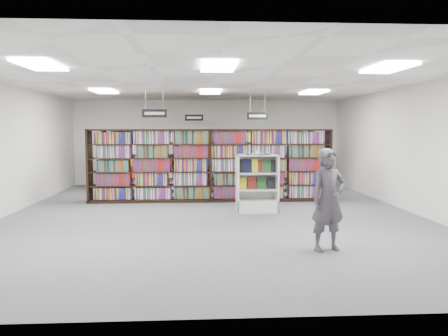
{
  "coord_description": "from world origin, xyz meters",
  "views": [
    {
      "loc": [
        -0.35,
        -10.64,
        2.08
      ],
      "look_at": [
        0.3,
        0.5,
        1.1
      ],
      "focal_mm": 35.0,
      "sensor_mm": 36.0,
      "label": 1
    }
  ],
  "objects": [
    {
      "name": "aisle_sign_left",
      "position": [
        -1.5,
        1.0,
        2.53
      ],
      "size": [
        0.65,
        0.02,
        0.8
      ],
      "color": "#B2B2B7",
      "rests_on": "ceiling"
    },
    {
      "name": "wall_back",
      "position": [
        0.0,
        6.0,
        1.6
      ],
      "size": [
        10.0,
        0.1,
        3.2
      ],
      "primitive_type": "cube",
      "color": "silver",
      "rests_on": "ground"
    },
    {
      "name": "aisle_sign_center",
      "position": [
        -0.5,
        5.0,
        2.53
      ],
      "size": [
        0.65,
        0.02,
        0.8
      ],
      "color": "#B2B2B7",
      "rests_on": "ceiling"
    },
    {
      "name": "wall_right",
      "position": [
        5.0,
        0.0,
        1.6
      ],
      "size": [
        0.1,
        12.0,
        3.2
      ],
      "primitive_type": "cube",
      "color": "silver",
      "rests_on": "ground"
    },
    {
      "name": "troffer_back_center",
      "position": [
        0.0,
        2.0,
        3.16
      ],
      "size": [
        0.6,
        1.2,
        0.04
      ],
      "primitive_type": "cube",
      "color": "white",
      "rests_on": "ceiling"
    },
    {
      "name": "troffer_back_left",
      "position": [
        -3.0,
        2.0,
        3.16
      ],
      "size": [
        0.6,
        1.2,
        0.04
      ],
      "primitive_type": "cube",
      "color": "white",
      "rests_on": "ceiling"
    },
    {
      "name": "ceiling",
      "position": [
        0.0,
        0.0,
        3.2
      ],
      "size": [
        10.0,
        12.0,
        0.1
      ],
      "primitive_type": "cube",
      "color": "white",
      "rests_on": "wall_back"
    },
    {
      "name": "open_book",
      "position": [
        1.12,
        0.18,
        1.49
      ],
      "size": [
        0.62,
        0.38,
        0.13
      ],
      "rotation": [
        0.0,
        0.0,
        -0.04
      ],
      "color": "black",
      "rests_on": "endcap_display"
    },
    {
      "name": "troffer_front_left",
      "position": [
        -3.0,
        -3.0,
        3.16
      ],
      "size": [
        0.6,
        1.2,
        0.04
      ],
      "primitive_type": "cube",
      "color": "white",
      "rests_on": "ceiling"
    },
    {
      "name": "wall_left",
      "position": [
        -5.0,
        0.0,
        1.6
      ],
      "size": [
        0.1,
        12.0,
        3.2
      ],
      "primitive_type": "cube",
      "color": "silver",
      "rests_on": "ground"
    },
    {
      "name": "bookshelf_row_mid",
      "position": [
        0.0,
        4.0,
        1.05
      ],
      "size": [
        7.0,
        0.6,
        2.1
      ],
      "color": "black",
      "rests_on": "floor"
    },
    {
      "name": "aisle_sign_right",
      "position": [
        1.5,
        3.0,
        2.53
      ],
      "size": [
        0.65,
        0.02,
        0.8
      ],
      "color": "#B2B2B7",
      "rests_on": "ceiling"
    },
    {
      "name": "wall_front",
      "position": [
        0.0,
        -6.0,
        1.6
      ],
      "size": [
        10.0,
        0.1,
        3.2
      ],
      "primitive_type": "cube",
      "color": "silver",
      "rests_on": "ground"
    },
    {
      "name": "troffer_front_right",
      "position": [
        3.0,
        -3.0,
        3.16
      ],
      "size": [
        0.6,
        1.2,
        0.04
      ],
      "primitive_type": "cube",
      "color": "white",
      "rests_on": "ceiling"
    },
    {
      "name": "troffer_front_center",
      "position": [
        0.0,
        -3.0,
        3.16
      ],
      "size": [
        0.6,
        1.2,
        0.04
      ],
      "primitive_type": "cube",
      "color": "white",
      "rests_on": "ceiling"
    },
    {
      "name": "troffer_back_right",
      "position": [
        3.0,
        2.0,
        3.16
      ],
      "size": [
        0.6,
        1.2,
        0.04
      ],
      "primitive_type": "cube",
      "color": "white",
      "rests_on": "ceiling"
    },
    {
      "name": "bookshelf_row_far",
      "position": [
        0.0,
        5.7,
        1.05
      ],
      "size": [
        7.0,
        0.6,
        2.1
      ],
      "color": "black",
      "rests_on": "floor"
    },
    {
      "name": "endcap_display",
      "position": [
        1.12,
        0.26,
        0.49
      ],
      "size": [
        1.05,
        0.54,
        1.46
      ],
      "rotation": [
        0.0,
        0.0,
        0.02
      ],
      "color": "silver",
      "rests_on": "floor"
    },
    {
      "name": "bookshelf_row_near",
      "position": [
        0.0,
        2.0,
        1.05
      ],
      "size": [
        7.0,
        0.6,
        2.1
      ],
      "color": "black",
      "rests_on": "floor"
    },
    {
      "name": "shopper",
      "position": [
        1.87,
        -3.37,
        0.88
      ],
      "size": [
        0.73,
        0.58,
        1.76
      ],
      "primitive_type": "imported",
      "rotation": [
        0.0,
        0.0,
        0.28
      ],
      "color": "#534C57",
      "rests_on": "floor"
    },
    {
      "name": "floor",
      "position": [
        0.0,
        0.0,
        0.0
      ],
      "size": [
        12.0,
        12.0,
        0.0
      ],
      "primitive_type": "plane",
      "color": "#535358",
      "rests_on": "ground"
    }
  ]
}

